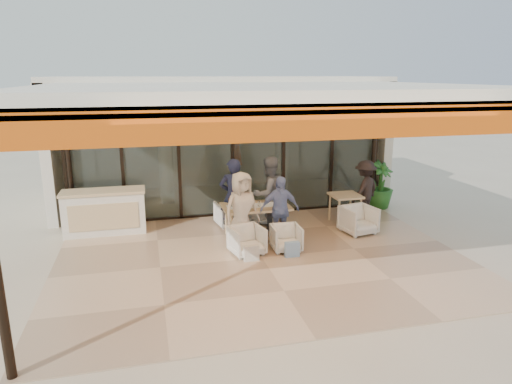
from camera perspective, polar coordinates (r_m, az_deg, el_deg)
ground at (r=9.24m, az=0.74°, el=-8.33°), size 70.00×70.00×0.00m
terrace_floor at (r=9.24m, az=0.74°, el=-8.30°), size 8.00×6.00×0.01m
terrace_structure at (r=8.27m, az=1.28°, el=12.18°), size 8.00×6.00×3.40m
glass_storefront at (r=11.61m, az=-2.97°, el=4.65°), size 8.08×0.10×3.20m
interior_block at (r=13.79m, az=-4.82°, el=8.82°), size 9.05×3.62×3.52m
host_counter at (r=11.01m, az=-18.40°, el=-2.36°), size 1.85×0.65×1.04m
dining_table at (r=10.19m, az=-0.08°, el=-2.01°), size 1.50×0.90×0.93m
chair_far_left at (r=11.10m, az=-3.31°, el=-2.58°), size 0.72×0.69×0.66m
chair_far_right at (r=11.28m, az=0.90°, el=-2.31°), size 0.80×0.78×0.65m
chair_near_left at (r=9.34m, az=-1.14°, el=-5.92°), size 0.75×0.72×0.66m
chair_near_right at (r=9.55m, az=3.80°, el=-5.63°), size 0.61×0.57×0.60m
diner_navy at (r=10.48m, az=-2.85°, el=-0.51°), size 0.67×0.47×1.75m
diner_grey at (r=10.66m, az=1.59°, el=-0.21°), size 1.03×0.92×1.76m
diner_cream at (r=9.64m, az=-1.81°, el=-2.21°), size 0.91×0.73×1.63m
diner_periwinkle at (r=9.86m, az=2.97°, el=-2.25°), size 0.87×0.36×1.49m
tote_bag_cream at (r=9.03m, az=-0.58°, el=-7.72°), size 0.30×0.10×0.34m
tote_bag_blue at (r=9.24m, az=4.54°, el=-7.22°), size 0.30×0.10×0.34m
side_table at (r=11.35m, az=11.11°, el=-0.83°), size 0.70×0.70×0.74m
side_chair at (r=10.78m, az=12.70°, el=-3.28°), size 0.81×0.78×0.72m
standing_woman at (r=11.87m, az=13.43°, el=0.30°), size 1.12×0.99×1.51m
potted_palm at (r=12.95m, az=15.22°, el=0.90°), size 0.97×0.97×1.30m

